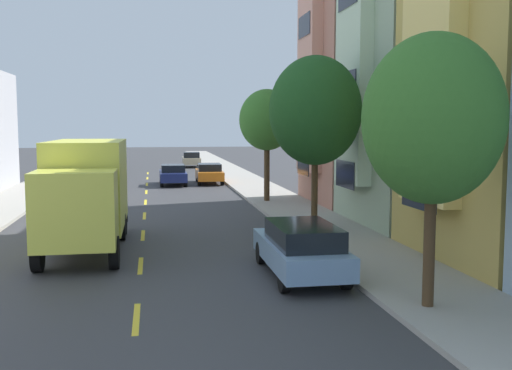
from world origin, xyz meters
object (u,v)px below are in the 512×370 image
(delivery_box_truck, at_px, (87,189))
(parked_sedan_orange, at_px, (209,173))
(parked_suv_forest, at_px, (98,160))
(parked_wagon_sky, at_px, (301,248))
(parked_hatchback_champagne, at_px, (191,159))
(parked_sedan_black, at_px, (91,168))
(street_tree_second, at_px, (315,111))
(street_tree_nearest, at_px, (433,119))
(moving_navy_sedan, at_px, (173,174))
(street_tree_third, at_px, (267,120))
(parked_hatchback_white, at_px, (75,180))

(delivery_box_truck, xyz_separation_m, parked_sedan_orange, (6.20, 21.92, -1.27))
(parked_sedan_orange, bearing_deg, parked_suv_forest, 122.79)
(delivery_box_truck, bearing_deg, parked_suv_forest, 94.29)
(delivery_box_truck, xyz_separation_m, parked_wagon_sky, (6.18, -5.00, -1.21))
(parked_hatchback_champagne, xyz_separation_m, parked_suv_forest, (-8.71, -3.49, 0.23))
(parked_sedan_black, bearing_deg, street_tree_second, -68.43)
(parked_wagon_sky, bearing_deg, street_tree_nearest, -60.40)
(street_tree_second, relative_size, parked_suv_forest, 1.36)
(parked_hatchback_champagne, relative_size, moving_navy_sedan, 0.90)
(parked_hatchback_champagne, distance_m, moving_navy_sedan, 18.01)
(street_tree_nearest, bearing_deg, parked_hatchback_champagne, 92.60)
(parked_suv_forest, relative_size, moving_navy_sedan, 1.07)
(delivery_box_truck, bearing_deg, street_tree_second, 6.90)
(parked_suv_forest, bearing_deg, delivery_box_truck, -85.71)
(street_tree_third, xyz_separation_m, parked_suv_forest, (-10.88, 25.15, -3.42))
(parked_hatchback_champagne, bearing_deg, parked_sedan_orange, -89.46)
(street_tree_second, height_order, parked_hatchback_white, street_tree_second)
(street_tree_nearest, distance_m, parked_wagon_sky, 5.37)
(street_tree_second, xyz_separation_m, moving_navy_sedan, (-4.60, 20.34, -3.93))
(parked_sedan_black, xyz_separation_m, parked_sedan_orange, (8.80, -6.39, 0.00))
(delivery_box_truck, relative_size, parked_wagon_sky, 1.65)
(street_tree_nearest, distance_m, moving_navy_sedan, 30.45)
(street_tree_second, xyz_separation_m, parked_hatchback_champagne, (-2.17, 38.19, -3.93))
(parked_sedan_black, relative_size, parked_wagon_sky, 0.96)
(street_tree_nearest, relative_size, parked_sedan_black, 1.33)
(parked_sedan_black, height_order, parked_wagon_sky, parked_wagon_sky)
(parked_hatchback_white, distance_m, parked_suv_forest, 18.21)
(street_tree_third, xyz_separation_m, moving_navy_sedan, (-4.60, 10.78, -3.66))
(street_tree_nearest, relative_size, parked_wagon_sky, 1.28)
(street_tree_nearest, distance_m, parked_hatchback_white, 28.39)
(parked_hatchback_champagne, bearing_deg, parked_hatchback_white, -111.57)
(parked_hatchback_champagne, xyz_separation_m, parked_sedan_orange, (0.16, -17.26, -0.01))
(parked_hatchback_white, height_order, moving_navy_sedan, parked_hatchback_white)
(street_tree_second, xyz_separation_m, parked_wagon_sky, (-2.02, -6.00, -3.88))
(street_tree_third, distance_m, parked_sedan_orange, 12.11)
(delivery_box_truck, height_order, parked_hatchback_champagne, delivery_box_truck)
(parked_hatchback_champagne, xyz_separation_m, moving_navy_sedan, (-2.43, -17.85, -0.01))
(delivery_box_truck, distance_m, parked_sedan_black, 28.45)
(parked_hatchback_white, relative_size, parked_hatchback_champagne, 1.00)
(street_tree_third, xyz_separation_m, parked_hatchback_champagne, (-2.17, 28.63, -3.65))
(parked_wagon_sky, bearing_deg, parked_sedan_black, 104.76)
(parked_suv_forest, xyz_separation_m, moving_navy_sedan, (6.28, -14.36, -0.24))
(street_tree_second, xyz_separation_m, parked_hatchback_white, (-10.74, 16.49, -3.93))
(parked_hatchback_white, xyz_separation_m, parked_hatchback_champagne, (8.58, 21.70, 0.00))
(street_tree_nearest, bearing_deg, moving_navy_sedan, 98.75)
(delivery_box_truck, xyz_separation_m, parked_hatchback_white, (-2.54, 17.48, -1.26))
(parked_sedan_orange, bearing_deg, parked_hatchback_champagne, 90.54)
(delivery_box_truck, bearing_deg, street_tree_nearest, -46.24)
(street_tree_third, distance_m, delivery_box_truck, 13.57)
(delivery_box_truck, xyz_separation_m, parked_hatchback_champagne, (6.03, 39.18, -1.26))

